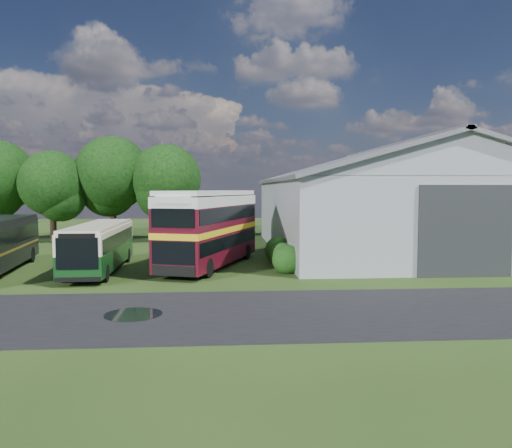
{
  "coord_description": "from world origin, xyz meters",
  "views": [
    {
      "loc": [
        1.81,
        -21.92,
        4.76
      ],
      "look_at": [
        3.98,
        8.0,
        2.67
      ],
      "focal_mm": 35.0,
      "sensor_mm": 36.0,
      "label": 1
    }
  ],
  "objects": [
    {
      "name": "bus_maroon_double",
      "position": [
        1.22,
        8.65,
        2.33
      ],
      "size": [
        6.22,
        11.18,
        4.68
      ],
      "rotation": [
        0.0,
        0.0,
        -0.34
      ],
      "color": "black",
      "rests_on": "ground"
    },
    {
      "name": "shrub_mid",
      "position": [
        5.6,
        8.0,
        0.0
      ],
      "size": [
        1.6,
        1.6,
        1.6
      ],
      "primitive_type": "sphere",
      "color": "#194714",
      "rests_on": "ground"
    },
    {
      "name": "shrub_front",
      "position": [
        5.6,
        6.0,
        0.0
      ],
      "size": [
        1.7,
        1.7,
        1.7
      ],
      "primitive_type": "sphere",
      "color": "#194714",
      "rests_on": "ground"
    },
    {
      "name": "bus_green_single",
      "position": [
        -5.17,
        7.42,
        1.47
      ],
      "size": [
        2.55,
        10.04,
        2.75
      ],
      "rotation": [
        0.0,
        0.0,
        0.02
      ],
      "color": "black",
      "rests_on": "ground"
    },
    {
      "name": "tree_right_a",
      "position": [
        -3.0,
        23.8,
        5.69
      ],
      "size": [
        6.26,
        6.26,
        8.83
      ],
      "color": "black",
      "rests_on": "ground"
    },
    {
      "name": "tree_mid",
      "position": [
        -8.0,
        24.8,
        6.18
      ],
      "size": [
        6.8,
        6.8,
        9.6
      ],
      "color": "black",
      "rests_on": "ground"
    },
    {
      "name": "ground",
      "position": [
        0.0,
        0.0,
        0.0
      ],
      "size": [
        120.0,
        120.0,
        0.0
      ],
      "primitive_type": "plane",
      "color": "#1E3510",
      "rests_on": "ground"
    },
    {
      "name": "shrub_back",
      "position": [
        5.6,
        10.0,
        0.0
      ],
      "size": [
        1.8,
        1.8,
        1.8
      ],
      "primitive_type": "sphere",
      "color": "#194714",
      "rests_on": "ground"
    },
    {
      "name": "storage_shed",
      "position": [
        15.0,
        15.98,
        4.17
      ],
      "size": [
        18.8,
        24.8,
        8.15
      ],
      "color": "gray",
      "rests_on": "ground"
    },
    {
      "name": "puddle",
      "position": [
        -1.5,
        -3.0,
        0.0
      ],
      "size": [
        2.2,
        2.2,
        0.01
      ],
      "primitive_type": "cylinder",
      "color": "black",
      "rests_on": "ground"
    },
    {
      "name": "asphalt_road",
      "position": [
        3.0,
        -3.0,
        0.0
      ],
      "size": [
        60.0,
        8.0,
        0.02
      ],
      "primitive_type": "cube",
      "color": "black",
      "rests_on": "ground"
    },
    {
      "name": "tree_left_b",
      "position": [
        -13.0,
        23.5,
        5.25
      ],
      "size": [
        5.78,
        5.78,
        8.16
      ],
      "color": "black",
      "rests_on": "ground"
    }
  ]
}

